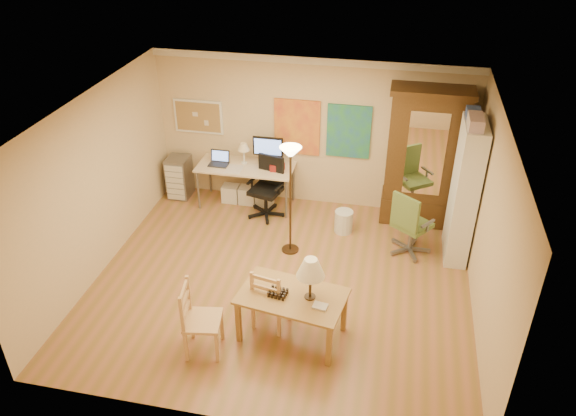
% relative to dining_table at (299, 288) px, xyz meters
% --- Properties ---
extents(floor, '(5.50, 5.50, 0.00)m').
position_rel_dining_table_xyz_m(floor, '(-0.46, 1.04, -0.80)').
color(floor, olive).
rests_on(floor, ground).
extents(crown_molding, '(5.50, 0.08, 0.12)m').
position_rel_dining_table_xyz_m(crown_molding, '(-0.46, 3.50, 1.84)').
color(crown_molding, white).
rests_on(crown_molding, floor).
extents(corkboard, '(0.90, 0.04, 0.62)m').
position_rel_dining_table_xyz_m(corkboard, '(-2.51, 3.51, 0.70)').
color(corkboard, '#997848').
rests_on(corkboard, floor).
extents(art_panel_left, '(0.80, 0.04, 1.00)m').
position_rel_dining_table_xyz_m(art_panel_left, '(-0.71, 3.51, 0.65)').
color(art_panel_left, yellow).
rests_on(art_panel_left, floor).
extents(art_panel_right, '(0.75, 0.04, 0.95)m').
position_rel_dining_table_xyz_m(art_panel_right, '(0.19, 3.51, 0.65)').
color(art_panel_right, '#256A97').
rests_on(art_panel_right, floor).
extents(dining_table, '(1.45, 1.00, 1.26)m').
position_rel_dining_table_xyz_m(dining_table, '(0.00, 0.00, 0.00)').
color(dining_table, olive).
rests_on(dining_table, floor).
extents(ladder_chair_back, '(0.51, 0.49, 0.94)m').
position_rel_dining_table_xyz_m(ladder_chair_back, '(-0.40, 0.12, -0.36)').
color(ladder_chair_back, tan).
rests_on(ladder_chair_back, floor).
extents(ladder_chair_left, '(0.52, 0.54, 1.02)m').
position_rel_dining_table_xyz_m(ladder_chair_left, '(-1.15, -0.49, -0.32)').
color(ladder_chair_left, tan).
rests_on(ladder_chair_left, floor).
extents(torchiere_lamp, '(0.33, 0.33, 1.83)m').
position_rel_dining_table_xyz_m(torchiere_lamp, '(-0.49, 1.88, 0.67)').
color(torchiere_lamp, '#382816').
rests_on(torchiere_lamp, floor).
extents(computer_desk, '(1.72, 0.75, 1.30)m').
position_rel_dining_table_xyz_m(computer_desk, '(-1.53, 3.19, -0.32)').
color(computer_desk, beige).
rests_on(computer_desk, floor).
extents(office_chair_black, '(0.66, 0.66, 1.08)m').
position_rel_dining_table_xyz_m(office_chair_black, '(-1.12, 2.88, -0.51)').
color(office_chair_black, black).
rests_on(office_chair_black, floor).
extents(office_chair_green, '(0.70, 0.70, 1.10)m').
position_rel_dining_table_xyz_m(office_chair_green, '(1.36, 2.22, -0.50)').
color(office_chair_green, slate).
rests_on(office_chair_green, floor).
extents(drawer_cart, '(0.39, 0.47, 0.78)m').
position_rel_dining_table_xyz_m(drawer_cart, '(-2.87, 3.21, -0.41)').
color(drawer_cart, slate).
rests_on(drawer_cart, floor).
extents(armoire, '(1.30, 0.62, 2.40)m').
position_rel_dining_table_xyz_m(armoire, '(1.48, 3.27, 0.25)').
color(armoire, '#3E2811').
rests_on(armoire, floor).
extents(bookshelf, '(0.33, 0.89, 2.23)m').
position_rel_dining_table_xyz_m(bookshelf, '(2.09, 2.36, 0.31)').
color(bookshelf, white).
rests_on(bookshelf, floor).
extents(wastebin, '(0.31, 0.31, 0.39)m').
position_rel_dining_table_xyz_m(wastebin, '(0.28, 2.61, -0.60)').
color(wastebin, silver).
rests_on(wastebin, floor).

